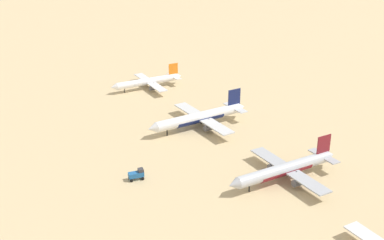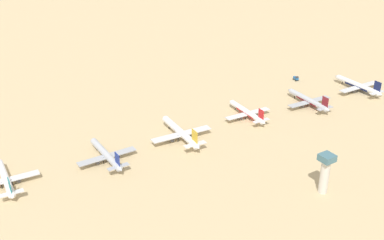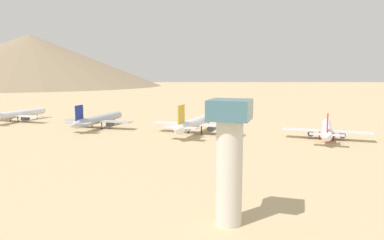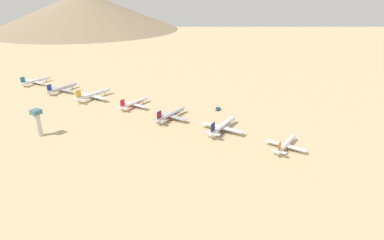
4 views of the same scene
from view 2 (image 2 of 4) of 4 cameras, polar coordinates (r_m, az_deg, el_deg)
ground_plane at (r=335.83m, az=6.58°, el=0.03°), size 1912.84×1912.84×0.00m
parked_jet_1 at (r=400.92m, az=19.09°, el=3.88°), size 47.87×38.81×13.82m
parked_jet_2 at (r=363.46m, az=13.62°, el=2.29°), size 45.27×36.77×13.05m
parked_jet_3 at (r=337.23m, az=6.53°, el=0.93°), size 43.22×35.11×12.46m
parked_jet_4 at (r=306.43m, az=-1.36°, el=-1.47°), size 50.40×40.96×14.53m
parked_jet_5 at (r=287.34m, az=-10.13°, el=-4.06°), size 44.41×35.96×12.85m
parked_jet_6 at (r=280.11m, az=-21.23°, el=-6.49°), size 43.60×35.42×12.57m
service_truck at (r=410.31m, az=12.23°, el=4.88°), size 5.58×3.69×3.90m
control_tower at (r=260.58m, az=15.50°, el=-5.86°), size 7.20×7.20×22.85m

